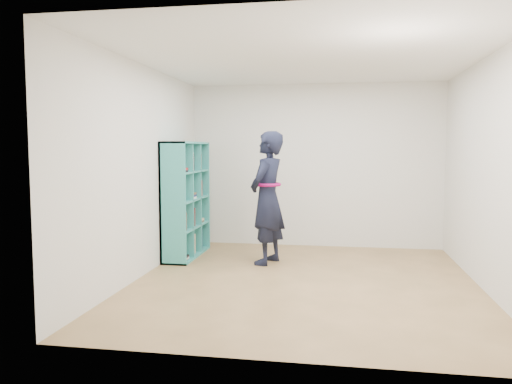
# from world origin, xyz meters

# --- Properties ---
(floor) EXTENTS (4.50, 4.50, 0.00)m
(floor) POSITION_xyz_m (0.00, 0.00, 0.00)
(floor) COLOR olive
(floor) RESTS_ON ground
(ceiling) EXTENTS (4.50, 4.50, 0.00)m
(ceiling) POSITION_xyz_m (0.00, 0.00, 2.60)
(ceiling) COLOR white
(ceiling) RESTS_ON wall_back
(wall_left) EXTENTS (0.02, 4.50, 2.60)m
(wall_left) POSITION_xyz_m (-2.00, 0.00, 1.30)
(wall_left) COLOR silver
(wall_left) RESTS_ON floor
(wall_right) EXTENTS (0.02, 4.50, 2.60)m
(wall_right) POSITION_xyz_m (2.00, 0.00, 1.30)
(wall_right) COLOR silver
(wall_right) RESTS_ON floor
(wall_back) EXTENTS (4.00, 0.02, 2.60)m
(wall_back) POSITION_xyz_m (0.00, 2.25, 1.30)
(wall_back) COLOR silver
(wall_back) RESTS_ON floor
(wall_front) EXTENTS (4.00, 0.02, 2.60)m
(wall_front) POSITION_xyz_m (0.00, -2.25, 1.30)
(wall_front) COLOR silver
(wall_front) RESTS_ON floor
(bookshelf) EXTENTS (0.37, 1.25, 1.67)m
(bookshelf) POSITION_xyz_m (-1.84, 1.16, 0.81)
(bookshelf) COLOR teal
(bookshelf) RESTS_ON floor
(person) EXTENTS (0.61, 0.76, 1.81)m
(person) POSITION_xyz_m (-0.57, 0.89, 0.91)
(person) COLOR black
(person) RESTS_ON floor
(smartphone) EXTENTS (0.04, 0.10, 0.12)m
(smartphone) POSITION_xyz_m (-0.68, 1.00, 1.03)
(smartphone) COLOR silver
(smartphone) RESTS_ON person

